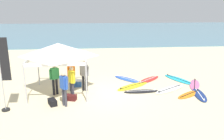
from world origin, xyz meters
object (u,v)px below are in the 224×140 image
object	(u,v)px
person_blue	(64,86)
cooler_box	(77,83)
surfboard_blue	(127,79)
person_yellow	(72,80)
surfboard_red	(149,80)
surfboard_cyan	(179,79)
surfboard_navy	(199,95)
banner_flag	(4,78)
gear_bag_by_pole	(70,97)
surfboard_yellow	(133,86)
surfboard_orange	(190,94)
person_green	(55,77)
surfboard_black	(141,91)
surfboard_pink	(195,84)
person_grey	(85,74)
person_orange	(71,74)
surfboard_white	(170,89)
gear_bag_near_tent	(52,102)
canopy_tent	(58,50)

from	to	relation	value
person_blue	cooler_box	distance (m)	2.87
surfboard_blue	person_yellow	size ratio (longest dim) A/B	1.15
surfboard_red	surfboard_cyan	world-z (taller)	same
surfboard_navy	banner_flag	world-z (taller)	banner_flag
gear_bag_by_pole	cooler_box	bearing A→B (deg)	83.29
surfboard_yellow	banner_flag	bearing A→B (deg)	-156.75
surfboard_orange	surfboard_yellow	size ratio (longest dim) A/B	0.81
person_green	cooler_box	xyz separation A→B (m)	(1.10, 1.18, -0.79)
surfboard_blue	surfboard_yellow	distance (m)	1.32
surfboard_red	surfboard_black	size ratio (longest dim) A/B	1.01
surfboard_pink	person_grey	world-z (taller)	person_grey
surfboard_pink	person_orange	bearing A→B (deg)	-178.03
surfboard_navy	gear_bag_by_pole	size ratio (longest dim) A/B	3.58
gear_bag_by_pole	surfboard_orange	bearing A→B (deg)	1.26
gear_bag_by_pole	surfboard_pink	bearing A→B (deg)	12.67
person_yellow	banner_flag	xyz separation A→B (m)	(-2.84, -1.16, 0.59)
person_grey	gear_bag_by_pole	world-z (taller)	person_grey
surfboard_white	person_blue	xyz separation A→B (m)	(-5.74, -1.70, 0.95)
surfboard_cyan	person_orange	distance (m)	6.89
person_yellow	gear_bag_near_tent	size ratio (longest dim) A/B	2.85
person_yellow	cooler_box	xyz separation A→B (m)	(0.14, 1.85, -0.79)
surfboard_white	gear_bag_near_tent	xyz separation A→B (m)	(-6.36, -1.53, 0.10)
gear_bag_near_tent	surfboard_black	bearing A→B (deg)	15.81
surfboard_orange	surfboard_pink	xyz separation A→B (m)	(0.95, 1.50, -0.00)
gear_bag_near_tent	person_grey	bearing A→B (deg)	49.55
surfboard_blue	cooler_box	distance (m)	3.30
surfboard_blue	surfboard_orange	size ratio (longest dim) A/B	1.04
surfboard_red	surfboard_white	distance (m)	1.96
person_yellow	cooler_box	distance (m)	2.02
canopy_tent	surfboard_black	size ratio (longest dim) A/B	1.55
surfboard_red	gear_bag_near_tent	bearing A→B (deg)	-149.11
surfboard_pink	person_yellow	xyz separation A→B (m)	(-7.19, -1.45, 0.95)
surfboard_white	surfboard_blue	distance (m)	2.95
gear_bag_near_tent	surfboard_yellow	bearing A→B (deg)	27.28
person_orange	surfboard_pink	bearing A→B (deg)	1.97
surfboard_orange	banner_flag	bearing A→B (deg)	-173.05
surfboard_blue	gear_bag_by_pole	world-z (taller)	gear_bag_by_pole
person_orange	surfboard_orange	bearing A→B (deg)	-11.09
surfboard_pink	gear_bag_near_tent	size ratio (longest dim) A/B	3.54
surfboard_blue	person_yellow	xyz separation A→B (m)	(-3.29, -2.85, 0.95)
surfboard_red	person_orange	size ratio (longest dim) A/B	1.15
canopy_tent	surfboard_white	xyz separation A→B (m)	(6.15, -0.11, -2.35)
surfboard_black	banner_flag	world-z (taller)	banner_flag
person_yellow	surfboard_cyan	bearing A→B (deg)	20.83
surfboard_white	cooler_box	size ratio (longest dim) A/B	4.57
canopy_tent	surfboard_white	bearing A→B (deg)	-1.06
person_green	person_blue	distance (m)	1.67
surfboard_white	surfboard_yellow	xyz separation A→B (m)	(-2.02, 0.70, -0.00)
surfboard_red	person_grey	size ratio (longest dim) A/B	1.15
banner_flag	cooler_box	world-z (taller)	banner_flag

